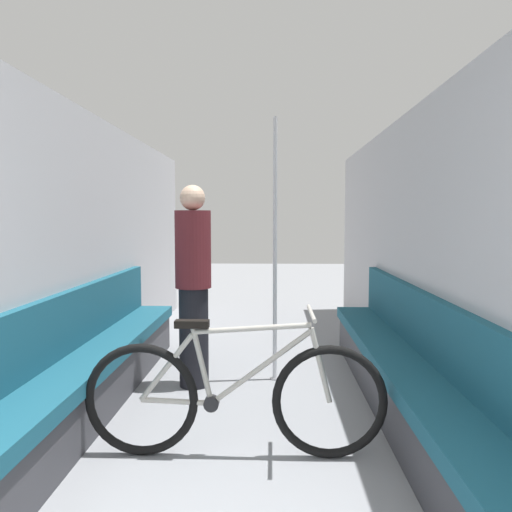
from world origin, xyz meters
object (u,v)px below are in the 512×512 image
Objects in this scene: bench_seat_row_left at (79,380)px; bicycle at (234,397)px; bench_seat_row_right at (410,383)px; grab_pole_near at (275,254)px; passenger_standing at (193,283)px.

bench_seat_row_left is 1.20m from bicycle.
bicycle is at bearing -158.53° from bench_seat_row_right.
grab_pole_near is (1.35, 0.98, 0.81)m from bench_seat_row_left.
grab_pole_near is at bearing 35.85° from bench_seat_row_left.
bicycle is at bearing 151.80° from passenger_standing.
bench_seat_row_left is 2.43× the size of passenger_standing.
grab_pole_near is 0.75m from passenger_standing.
bench_seat_row_left is 2.27m from bench_seat_row_right.
bench_seat_row_right is 2.43× the size of passenger_standing.
bicycle is 1.63m from grab_pole_near.
bench_seat_row_right is at bearing 0.00° from bench_seat_row_left.
grab_pole_near reaches higher than bench_seat_row_right.
grab_pole_near reaches higher than bench_seat_row_left.
bench_seat_row_left is at bearing 180.00° from bench_seat_row_right.
grab_pole_near reaches higher than bicycle.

